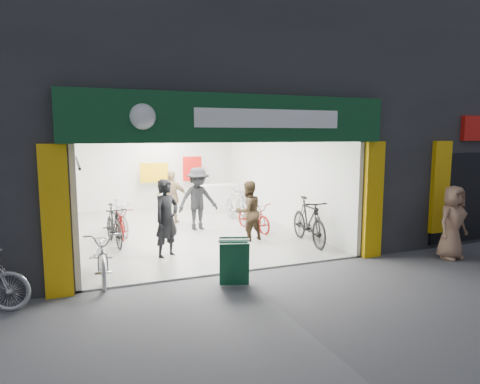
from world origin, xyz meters
TOP-DOWN VIEW (x-y plane):
  - ground at (0.00, 0.00)m, footprint 60.00×60.00m
  - building at (0.91, 4.99)m, footprint 17.00×10.27m
  - bike_left_front at (-2.50, 0.60)m, footprint 0.70×1.91m
  - bike_left_midfront at (-2.05, 3.12)m, footprint 0.67×1.75m
  - bike_left_midback at (-1.80, 3.92)m, footprint 0.60×1.61m
  - bike_left_back at (-1.80, 4.19)m, footprint 0.71×1.68m
  - bike_right_front at (2.50, 1.42)m, footprint 0.80×2.03m
  - bike_right_mid at (1.80, 3.26)m, footprint 0.81×1.71m
  - bike_right_back at (1.80, 4.64)m, footprint 0.53×1.87m
  - customer_a at (-1.05, 1.58)m, footprint 0.77×0.70m
  - customer_b at (1.20, 2.26)m, footprint 0.89×0.76m
  - customer_c at (0.35, 3.93)m, footprint 1.25×0.81m
  - customer_d at (-0.12, 5.14)m, footprint 1.06×0.79m
  - pedestrian_near at (4.82, -0.82)m, footprint 0.87×0.64m
  - sandwich_board at (-0.28, -0.61)m, footprint 0.69×0.70m

SIDE VIEW (x-z plane):
  - ground at x=0.00m, z-range 0.00..0.00m
  - bike_left_midback at x=-1.80m, z-range 0.00..0.84m
  - bike_right_mid at x=1.80m, z-range 0.00..0.86m
  - sandwich_board at x=-0.28m, z-range 0.04..0.88m
  - bike_left_back at x=-1.80m, z-range 0.00..0.98m
  - bike_left_front at x=-2.50m, z-range 0.00..1.00m
  - bike_left_midfront at x=-2.05m, z-range 0.00..1.03m
  - bike_right_back at x=1.80m, z-range 0.00..1.12m
  - bike_right_front at x=2.50m, z-range 0.00..1.19m
  - customer_b at x=1.20m, z-range 0.00..1.57m
  - pedestrian_near at x=4.82m, z-range 0.00..1.64m
  - customer_d at x=-0.12m, z-range 0.00..1.67m
  - customer_a at x=-1.05m, z-range 0.00..1.78m
  - customer_c at x=0.35m, z-range 0.00..1.83m
  - building at x=0.91m, z-range 0.31..8.31m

